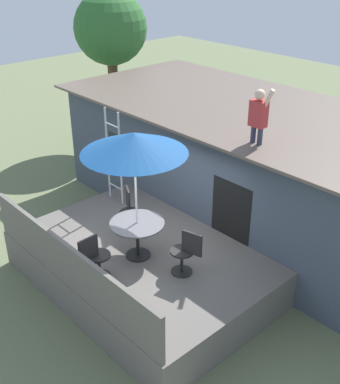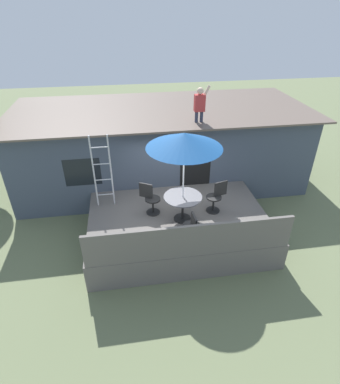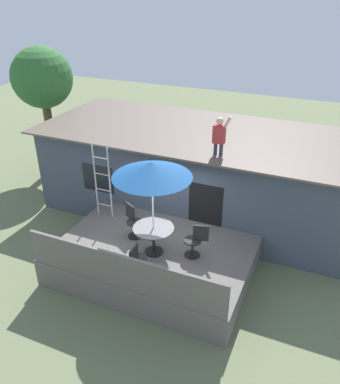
{
  "view_description": "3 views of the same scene",
  "coord_description": "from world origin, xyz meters",
  "px_view_note": "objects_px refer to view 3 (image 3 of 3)",
  "views": [
    {
      "loc": [
        6.3,
        -5.08,
        6.31
      ],
      "look_at": [
        0.32,
        0.42,
        2.06
      ],
      "focal_mm": 45.84,
      "sensor_mm": 36.0,
      "label": 1
    },
    {
      "loc": [
        -1.34,
        -7.13,
        6.04
      ],
      "look_at": [
        -0.16,
        0.43,
        1.32
      ],
      "focal_mm": 29.2,
      "sensor_mm": 36.0,
      "label": 2
    },
    {
      "loc": [
        3.73,
        -7.57,
        6.96
      ],
      "look_at": [
        0.04,
        0.95,
        1.97
      ],
      "focal_mm": 36.73,
      "sensor_mm": 36.0,
      "label": 3
    }
  ],
  "objects_px": {
    "step_ladder": "(103,182)",
    "patio_table": "(154,233)",
    "patio_chair_right": "(195,241)",
    "patio_umbrella": "(152,169)",
    "backyard_tree": "(42,79)",
    "patio_chair_near": "(137,261)",
    "person_figure": "(220,134)",
    "patio_chair_left": "(133,221)"
  },
  "relations": [
    {
      "from": "person_figure",
      "to": "patio_chair_near",
      "type": "bearing_deg",
      "value": -104.98
    },
    {
      "from": "patio_umbrella",
      "to": "backyard_tree",
      "type": "relative_size",
      "value": 0.52
    },
    {
      "from": "patio_umbrella",
      "to": "step_ladder",
      "type": "bearing_deg",
      "value": 153.21
    },
    {
      "from": "backyard_tree",
      "to": "patio_table",
      "type": "bearing_deg",
      "value": -33.85
    },
    {
      "from": "patio_chair_right",
      "to": "backyard_tree",
      "type": "xyz_separation_m",
      "value": [
        -7.81,
        4.27,
        2.45
      ]
    },
    {
      "from": "patio_chair_right",
      "to": "patio_umbrella",
      "type": "bearing_deg",
      "value": 0.0
    },
    {
      "from": "patio_umbrella",
      "to": "step_ladder",
      "type": "relative_size",
      "value": 1.15
    },
    {
      "from": "patio_table",
      "to": "backyard_tree",
      "type": "xyz_separation_m",
      "value": [
        -6.79,
        4.55,
        2.33
      ]
    },
    {
      "from": "patio_table",
      "to": "patio_umbrella",
      "type": "xyz_separation_m",
      "value": [
        0.0,
        0.0,
        1.76
      ]
    },
    {
      "from": "backyard_tree",
      "to": "patio_chair_right",
      "type": "bearing_deg",
      "value": -28.68
    },
    {
      "from": "patio_chair_right",
      "to": "step_ladder",
      "type": "bearing_deg",
      "value": -29.33
    },
    {
      "from": "patio_chair_left",
      "to": "backyard_tree",
      "type": "height_order",
      "value": "backyard_tree"
    },
    {
      "from": "step_ladder",
      "to": "backyard_tree",
      "type": "xyz_separation_m",
      "value": [
        -4.67,
        3.48,
        1.81
      ]
    },
    {
      "from": "step_ladder",
      "to": "patio_table",
      "type": "bearing_deg",
      "value": -26.79
    },
    {
      "from": "patio_table",
      "to": "person_figure",
      "type": "relative_size",
      "value": 0.94
    },
    {
      "from": "patio_table",
      "to": "step_ladder",
      "type": "relative_size",
      "value": 0.47
    },
    {
      "from": "patio_umbrella",
      "to": "patio_chair_left",
      "type": "xyz_separation_m",
      "value": [
        -0.84,
        0.47,
        -1.89
      ]
    },
    {
      "from": "patio_chair_right",
      "to": "patio_chair_near",
      "type": "relative_size",
      "value": 1.0
    },
    {
      "from": "step_ladder",
      "to": "patio_umbrella",
      "type": "bearing_deg",
      "value": -26.79
    },
    {
      "from": "person_figure",
      "to": "patio_chair_left",
      "type": "relative_size",
      "value": 1.21
    },
    {
      "from": "patio_chair_left",
      "to": "patio_chair_near",
      "type": "xyz_separation_m",
      "value": [
        0.89,
        -1.47,
        0.0
      ]
    },
    {
      "from": "patio_chair_near",
      "to": "patio_umbrella",
      "type": "bearing_deg",
      "value": 0.0
    },
    {
      "from": "step_ladder",
      "to": "person_figure",
      "type": "bearing_deg",
      "value": 21.19
    },
    {
      "from": "patio_table",
      "to": "patio_chair_near",
      "type": "relative_size",
      "value": 1.13
    },
    {
      "from": "backyard_tree",
      "to": "patio_chair_near",
      "type": "bearing_deg",
      "value": -39.12
    },
    {
      "from": "step_ladder",
      "to": "patio_chair_right",
      "type": "bearing_deg",
      "value": -14.12
    },
    {
      "from": "step_ladder",
      "to": "patio_chair_right",
      "type": "distance_m",
      "value": 3.3
    },
    {
      "from": "step_ladder",
      "to": "patio_chair_left",
      "type": "relative_size",
      "value": 2.39
    },
    {
      "from": "patio_table",
      "to": "patio_chair_near",
      "type": "height_order",
      "value": "patio_chair_near"
    },
    {
      "from": "step_ladder",
      "to": "patio_chair_left",
      "type": "height_order",
      "value": "step_ladder"
    },
    {
      "from": "patio_chair_left",
      "to": "backyard_tree",
      "type": "relative_size",
      "value": 0.19
    },
    {
      "from": "step_ladder",
      "to": "patio_chair_near",
      "type": "height_order",
      "value": "step_ladder"
    },
    {
      "from": "patio_chair_left",
      "to": "patio_table",
      "type": "bearing_deg",
      "value": 0.0
    },
    {
      "from": "patio_table",
      "to": "patio_chair_right",
      "type": "distance_m",
      "value": 1.07
    },
    {
      "from": "person_figure",
      "to": "patio_chair_left",
      "type": "height_order",
      "value": "person_figure"
    },
    {
      "from": "patio_chair_right",
      "to": "patio_chair_near",
      "type": "bearing_deg",
      "value": 37.45
    },
    {
      "from": "step_ladder",
      "to": "person_figure",
      "type": "xyz_separation_m",
      "value": [
        3.03,
        1.17,
        1.51
      ]
    },
    {
      "from": "step_ladder",
      "to": "patio_chair_left",
      "type": "distance_m",
      "value": 1.55
    },
    {
      "from": "patio_chair_left",
      "to": "patio_chair_right",
      "type": "bearing_deg",
      "value": 23.34
    },
    {
      "from": "step_ladder",
      "to": "patio_chair_right",
      "type": "relative_size",
      "value": 2.39
    },
    {
      "from": "patio_umbrella",
      "to": "person_figure",
      "type": "xyz_separation_m",
      "value": [
        0.91,
        2.24,
        0.26
      ]
    },
    {
      "from": "patio_table",
      "to": "person_figure",
      "type": "distance_m",
      "value": 3.15
    }
  ]
}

